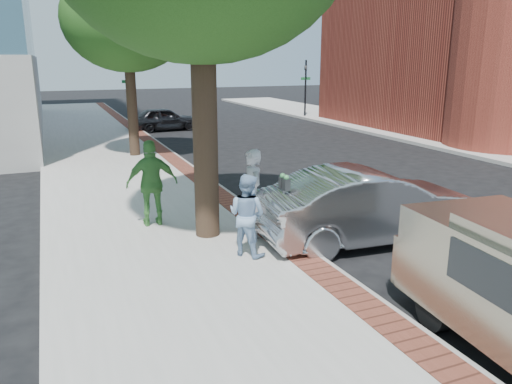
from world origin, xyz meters
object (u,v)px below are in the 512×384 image
sedan_silver (369,206)px  bg_car (164,119)px  person_gray (252,194)px  person_green (152,183)px  parking_meter (284,194)px  person_officer (247,215)px

sedan_silver → bg_car: sedan_silver is taller
person_gray → sedan_silver: person_gray is taller
person_green → sedan_silver: person_green is taller
parking_meter → person_gray: size_ratio=0.77×
parking_meter → person_green: bearing=135.4°
person_green → bg_car: size_ratio=0.52×
sedan_silver → bg_car: 18.99m
person_officer → parking_meter: bearing=-108.5°
parking_meter → bg_car: size_ratio=0.39×
person_officer → sedan_silver: person_officer is taller
person_green → bg_car: (3.90, 16.49, -0.49)m
person_officer → person_green: (-1.32, 2.52, 0.18)m
sedan_silver → person_officer: bearing=94.2°
person_gray → person_officer: 1.02m
person_gray → sedan_silver: 2.55m
parking_meter → person_officer: size_ratio=0.91×
person_gray → person_officer: bearing=-27.2°
parking_meter → sedan_silver: parking_meter is taller
sedan_silver → parking_meter: bearing=85.7°
person_gray → person_green: 2.42m
person_officer → person_green: bearing=-7.9°
person_gray → sedan_silver: (2.38, -0.87, -0.29)m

